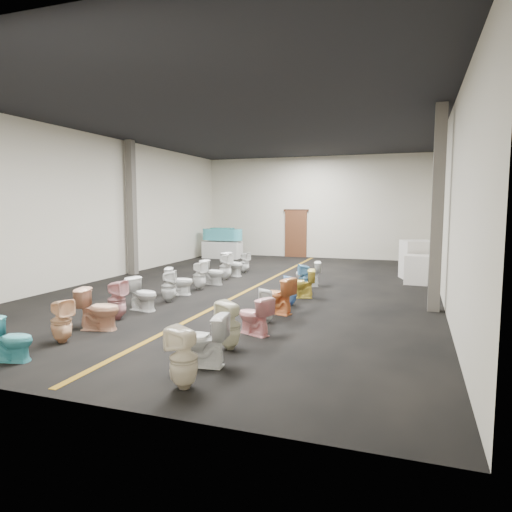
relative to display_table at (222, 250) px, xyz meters
The scene contains 39 objects.
floor 7.46m from the display_table, 59.53° to the right, with size 16.00×16.00×0.00m, color black.
ceiling 8.52m from the display_table, 59.53° to the right, with size 16.00×16.00×0.00m, color black.
wall_back 4.51m from the display_table, 22.64° to the left, with size 10.00×10.00×0.00m, color beige.
wall_front 15.03m from the display_table, 75.32° to the right, with size 10.00×10.00×0.00m, color beige.
wall_left 6.80m from the display_table, 100.76° to the right, with size 16.00×16.00×0.00m, color beige.
wall_right 11.04m from the display_table, 36.19° to the right, with size 16.00×16.00×0.00m, color beige.
aisle_stripe 7.46m from the display_table, 59.53° to the right, with size 0.12×15.60×0.01m, color brown.
back_door 3.41m from the display_table, 26.97° to the left, with size 1.00×0.10×2.10m, color #562D19.
door_frame 3.78m from the display_table, 27.13° to the left, with size 1.15×0.08×0.10m, color #331C11.
column_left 5.82m from the display_table, 100.14° to the right, with size 0.25×0.25×4.50m, color #59544C.
column_right 11.79m from the display_table, 42.89° to the right, with size 0.25×0.25×4.50m, color #59544C.
display_table is the anchor object (origin of this frame).
bathtub 0.70m from the display_table, 116.57° to the left, with size 1.86×0.66×0.55m.
appliance_crate_a 9.26m from the display_table, 27.95° to the right, with size 0.67×0.67×0.86m, color silver.
appliance_crate_b 8.85m from the display_table, 22.37° to the right, with size 0.89×0.89×1.23m, color silver.
appliance_crate_c 8.45m from the display_table, 14.48° to the right, with size 0.80×0.80×0.91m, color silver.
appliance_crate_d 8.19m from the display_table, ahead, with size 0.65×0.65×0.93m, color silver.
toilet_left_0 13.77m from the display_table, 79.92° to the right, with size 0.37×0.65×0.67m, color #42A8B2.
toilet_left_1 12.80m from the display_table, 78.97° to the right, with size 0.34×0.35×0.76m, color #F3BD8F.
toilet_left_2 11.93m from the display_table, 77.86° to the right, with size 0.44×0.78×0.79m, color #E0A17E.
toilet_left_3 11.17m from the display_table, 77.79° to the right, with size 0.37×0.38×0.82m, color #D7989B.
toilet_left_4 10.29m from the display_table, 76.55° to the right, with size 0.41×0.72×0.74m, color white.
toilet_left_5 9.38m from the display_table, 74.61° to the right, with size 0.35×0.36×0.77m, color silver.
toilet_left_6 8.48m from the display_table, 74.28° to the right, with size 0.40×0.71×0.72m, color white.
toilet_left_7 7.73m from the display_table, 71.37° to the right, with size 0.36×0.37×0.79m, color white.
toilet_left_8 6.89m from the display_table, 68.99° to the right, with size 0.40×0.71×0.72m, color silver.
toilet_left_9 6.03m from the display_table, 65.73° to the right, with size 0.37×0.38×0.83m, color white.
toilet_left_10 5.27m from the display_table, 62.80° to the right, with size 0.43×0.76×0.78m, color white.
toilet_left_11 4.63m from the display_table, 56.99° to the right, with size 0.32×0.33×0.71m, color white.
toilet_right_0 14.66m from the display_table, 68.55° to the right, with size 0.36×0.37×0.81m, color beige.
toilet_right_1 13.83m from the display_table, 67.90° to the right, with size 0.44×0.77×0.78m, color white.
toilet_right_2 13.08m from the display_table, 66.14° to the right, with size 0.36×0.37×0.80m, color beige.
toilet_right_3 12.26m from the display_table, 63.95° to the right, with size 0.39×0.69×0.71m, color #F9A6A7.
toilet_right_4 11.44m from the display_table, 62.23° to the right, with size 0.31×0.32×0.69m, color white.
toilet_right_5 10.73m from the display_table, 60.37° to the right, with size 0.45×0.78×0.80m, color #E68545.
toilet_right_6 9.98m from the display_table, 57.47° to the right, with size 0.32×0.32×0.70m, color #6194D0.
toilet_right_7 9.22m from the display_table, 54.23° to the right, with size 0.41×0.72×0.73m, color #E7CB4B.
toilet_right_8 8.59m from the display_table, 51.66° to the right, with size 0.34×0.35×0.76m, color #6CAAD3.
toilet_right_9 7.80m from the display_table, 48.11° to the right, with size 0.41×0.71×0.73m, color white.
Camera 1 is at (4.29, -12.21, 2.33)m, focal length 32.00 mm.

